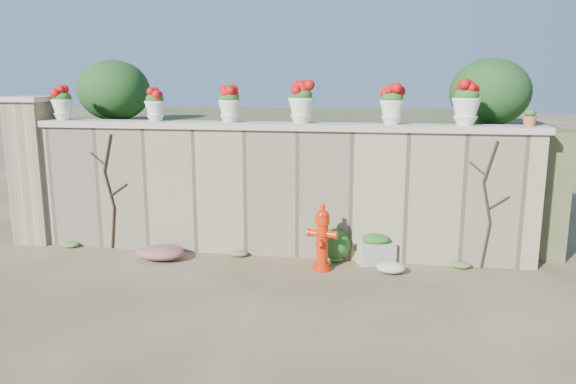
% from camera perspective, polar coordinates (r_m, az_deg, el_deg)
% --- Properties ---
extents(ground, '(80.00, 80.00, 0.00)m').
position_cam_1_polar(ground, '(7.51, -4.13, -10.27)').
color(ground, '#483C24').
rests_on(ground, ground).
extents(stone_wall, '(8.00, 0.40, 2.00)m').
position_cam_1_polar(stone_wall, '(8.91, -1.50, -0.02)').
color(stone_wall, gray).
rests_on(stone_wall, ground).
extents(wall_cap, '(8.10, 0.52, 0.10)m').
position_cam_1_polar(wall_cap, '(8.76, -1.53, 6.72)').
color(wall_cap, '#B9AF9C').
rests_on(wall_cap, stone_wall).
extents(gate_pillar, '(0.72, 0.72, 2.48)m').
position_cam_1_polar(gate_pillar, '(10.47, -24.41, 2.12)').
color(gate_pillar, gray).
rests_on(gate_pillar, ground).
extents(raised_fill, '(9.00, 6.00, 2.00)m').
position_cam_1_polar(raised_fill, '(12.02, 1.42, 3.00)').
color(raised_fill, '#384C23').
rests_on(raised_fill, ground).
extents(back_shrub_left, '(1.30, 1.30, 1.10)m').
position_cam_1_polar(back_shrub_left, '(10.92, -17.24, 9.80)').
color(back_shrub_left, '#143814').
rests_on(back_shrub_left, raised_fill).
extents(back_shrub_right, '(1.30, 1.30, 1.10)m').
position_cam_1_polar(back_shrub_right, '(9.92, 19.83, 9.51)').
color(back_shrub_right, '#143814').
rests_on(back_shrub_right, raised_fill).
extents(vine_left, '(0.60, 0.04, 1.91)m').
position_cam_1_polar(vine_left, '(9.58, -17.65, 0.20)').
color(vine_left, black).
rests_on(vine_left, ground).
extents(vine_right, '(0.60, 0.04, 1.91)m').
position_cam_1_polar(vine_right, '(8.68, 19.62, -1.07)').
color(vine_right, black).
rests_on(vine_right, ground).
extents(fire_hydrant, '(0.43, 0.31, 0.99)m').
position_cam_1_polar(fire_hydrant, '(8.23, 3.49, -4.62)').
color(fire_hydrant, red).
rests_on(fire_hydrant, ground).
extents(planter_box, '(0.63, 0.51, 0.46)m').
position_cam_1_polar(planter_box, '(8.71, 8.88, -5.79)').
color(planter_box, '#B9AF9C').
rests_on(planter_box, ground).
extents(green_shrub, '(0.64, 0.58, 0.61)m').
position_cam_1_polar(green_shrub, '(8.71, 4.46, -5.03)').
color(green_shrub, '#1E5119').
rests_on(green_shrub, ground).
extents(magenta_clump, '(1.03, 0.69, 0.27)m').
position_cam_1_polar(magenta_clump, '(9.07, -13.26, -5.76)').
color(magenta_clump, '#B72470').
rests_on(magenta_clump, ground).
extents(white_flowers, '(0.54, 0.43, 0.19)m').
position_cam_1_polar(white_flowers, '(8.30, 10.44, -7.56)').
color(white_flowers, white).
rests_on(white_flowers, ground).
extents(urn_pot_0, '(0.35, 0.35, 0.54)m').
position_cam_1_polar(urn_pot_0, '(10.03, -21.95, 8.34)').
color(urn_pot_0, silver).
rests_on(urn_pot_0, wall_cap).
extents(urn_pot_1, '(0.33, 0.33, 0.52)m').
position_cam_1_polar(urn_pot_1, '(9.30, -13.35, 8.60)').
color(urn_pot_1, silver).
rests_on(urn_pot_1, wall_cap).
extents(urn_pot_2, '(0.35, 0.35, 0.55)m').
position_cam_1_polar(urn_pot_2, '(8.90, -5.96, 8.83)').
color(urn_pot_2, silver).
rests_on(urn_pot_2, wall_cap).
extents(urn_pot_3, '(0.39, 0.39, 0.62)m').
position_cam_1_polar(urn_pot_3, '(8.66, 1.36, 9.03)').
color(urn_pot_3, silver).
rests_on(urn_pot_3, wall_cap).
extents(urn_pot_4, '(0.37, 0.37, 0.58)m').
position_cam_1_polar(urn_pot_4, '(8.58, 10.53, 8.68)').
color(urn_pot_4, silver).
rests_on(urn_pot_4, wall_cap).
extents(urn_pot_5, '(0.41, 0.41, 0.64)m').
position_cam_1_polar(urn_pot_5, '(8.66, 17.65, 8.57)').
color(urn_pot_5, silver).
rests_on(urn_pot_5, wall_cap).
extents(terracotta_pot, '(0.20, 0.20, 0.24)m').
position_cam_1_polar(terracotta_pot, '(8.83, 23.35, 6.87)').
color(terracotta_pot, '#B75737').
rests_on(terracotta_pot, wall_cap).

